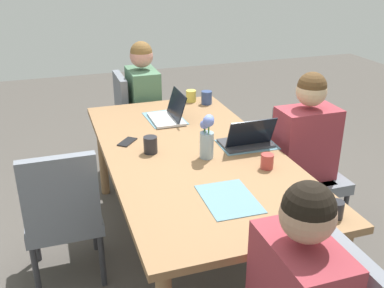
{
  "coord_description": "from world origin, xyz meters",
  "views": [
    {
      "loc": [
        -2.43,
        0.81,
        1.91
      ],
      "look_at": [
        0.0,
        0.0,
        0.79
      ],
      "focal_mm": 41.88,
      "sensor_mm": 36.0,
      "label": 1
    }
  ],
  "objects_px": {
    "coffee_mug_near_right": "(336,209)",
    "person_head_right_left_far": "(144,116)",
    "laptop_near_left_near": "(247,140)",
    "phone_black": "(127,142)",
    "person_near_left_near": "(303,167)",
    "coffee_mug_near_left": "(207,98)",
    "chair_near_left_near": "(305,164)",
    "coffee_mug_far_left": "(267,161)",
    "flower_vase": "(207,136)",
    "coffee_mug_centre_right": "(191,96)",
    "chair_far_right_near": "(63,211)",
    "coffee_mug_centre_left": "(150,145)",
    "laptop_head_right_left_far": "(169,115)",
    "dining_table": "(192,161)",
    "chair_head_right_left_far": "(135,117)"
  },
  "relations": [
    {
      "from": "chair_near_left_near",
      "to": "chair_head_right_left_far",
      "type": "relative_size",
      "value": 1.0
    },
    {
      "from": "laptop_near_left_near",
      "to": "coffee_mug_near_left",
      "type": "relative_size",
      "value": 3.0
    },
    {
      "from": "chair_head_right_left_far",
      "to": "coffee_mug_centre_right",
      "type": "relative_size",
      "value": 9.42
    },
    {
      "from": "flower_vase",
      "to": "coffee_mug_far_left",
      "type": "bearing_deg",
      "value": -131.18
    },
    {
      "from": "laptop_head_right_left_far",
      "to": "coffee_mug_centre_left",
      "type": "relative_size",
      "value": 3.03
    },
    {
      "from": "flower_vase",
      "to": "coffee_mug_centre_right",
      "type": "height_order",
      "value": "flower_vase"
    },
    {
      "from": "coffee_mug_centre_right",
      "to": "chair_head_right_left_far",
      "type": "bearing_deg",
      "value": 42.62
    },
    {
      "from": "laptop_head_right_left_far",
      "to": "coffee_mug_centre_right",
      "type": "bearing_deg",
      "value": -38.17
    },
    {
      "from": "chair_head_right_left_far",
      "to": "phone_black",
      "type": "relative_size",
      "value": 6.0
    },
    {
      "from": "person_near_left_near",
      "to": "coffee_mug_near_left",
      "type": "bearing_deg",
      "value": 23.74
    },
    {
      "from": "person_head_right_left_far",
      "to": "coffee_mug_near_left",
      "type": "bearing_deg",
      "value": -137.95
    },
    {
      "from": "person_near_left_near",
      "to": "laptop_head_right_left_far",
      "type": "xyz_separation_m",
      "value": [
        0.62,
        0.78,
        0.26
      ]
    },
    {
      "from": "person_near_left_near",
      "to": "coffee_mug_near_left",
      "type": "relative_size",
      "value": 11.19
    },
    {
      "from": "coffee_mug_near_left",
      "to": "coffee_mug_centre_left",
      "type": "bearing_deg",
      "value": 140.11
    },
    {
      "from": "laptop_near_left_near",
      "to": "phone_black",
      "type": "distance_m",
      "value": 0.78
    },
    {
      "from": "person_head_right_left_far",
      "to": "flower_vase",
      "type": "relative_size",
      "value": 4.29
    },
    {
      "from": "chair_far_right_near",
      "to": "coffee_mug_centre_right",
      "type": "distance_m",
      "value": 1.54
    },
    {
      "from": "laptop_head_right_left_far",
      "to": "person_near_left_near",
      "type": "bearing_deg",
      "value": -128.23
    },
    {
      "from": "chair_head_right_left_far",
      "to": "coffee_mug_near_right",
      "type": "relative_size",
      "value": 10.82
    },
    {
      "from": "coffee_mug_centre_right",
      "to": "phone_black",
      "type": "distance_m",
      "value": 0.96
    },
    {
      "from": "chair_far_right_near",
      "to": "laptop_head_right_left_far",
      "type": "bearing_deg",
      "value": -52.72
    },
    {
      "from": "coffee_mug_centre_right",
      "to": "phone_black",
      "type": "height_order",
      "value": "coffee_mug_centre_right"
    },
    {
      "from": "dining_table",
      "to": "laptop_head_right_left_far",
      "type": "relative_size",
      "value": 6.59
    },
    {
      "from": "dining_table",
      "to": "person_head_right_left_far",
      "type": "relative_size",
      "value": 1.76
    },
    {
      "from": "coffee_mug_centre_right",
      "to": "coffee_mug_far_left",
      "type": "relative_size",
      "value": 1.09
    },
    {
      "from": "coffee_mug_near_right",
      "to": "person_head_right_left_far",
      "type": "bearing_deg",
      "value": 10.6
    },
    {
      "from": "coffee_mug_far_left",
      "to": "flower_vase",
      "type": "bearing_deg",
      "value": 48.82
    },
    {
      "from": "laptop_head_right_left_far",
      "to": "coffee_mug_near_right",
      "type": "xyz_separation_m",
      "value": [
        -1.51,
        -0.39,
        -0.0
      ]
    },
    {
      "from": "phone_black",
      "to": "chair_far_right_near",
      "type": "bearing_deg",
      "value": -15.1
    },
    {
      "from": "chair_head_right_left_far",
      "to": "phone_black",
      "type": "height_order",
      "value": "chair_head_right_left_far"
    },
    {
      "from": "person_near_left_near",
      "to": "chair_far_right_near",
      "type": "height_order",
      "value": "person_near_left_near"
    },
    {
      "from": "person_near_left_near",
      "to": "coffee_mug_near_right",
      "type": "relative_size",
      "value": 14.37
    },
    {
      "from": "laptop_near_left_near",
      "to": "coffee_mug_centre_right",
      "type": "bearing_deg",
      "value": 3.04
    },
    {
      "from": "flower_vase",
      "to": "coffee_mug_near_right",
      "type": "relative_size",
      "value": 3.35
    },
    {
      "from": "chair_near_left_near",
      "to": "coffee_mug_far_left",
      "type": "xyz_separation_m",
      "value": [
        -0.4,
        0.53,
        0.29
      ]
    },
    {
      "from": "laptop_head_right_left_far",
      "to": "coffee_mug_near_left",
      "type": "xyz_separation_m",
      "value": [
        0.27,
        -0.39,
        0.01
      ]
    },
    {
      "from": "coffee_mug_centre_right",
      "to": "coffee_mug_far_left",
      "type": "xyz_separation_m",
      "value": [
        -1.31,
        -0.03,
        -0.0
      ]
    },
    {
      "from": "chair_near_left_near",
      "to": "dining_table",
      "type": "bearing_deg",
      "value": 92.64
    },
    {
      "from": "coffee_mug_near_left",
      "to": "phone_black",
      "type": "distance_m",
      "value": 0.97
    },
    {
      "from": "coffee_mug_near_left",
      "to": "coffee_mug_centre_right",
      "type": "distance_m",
      "value": 0.14
    },
    {
      "from": "person_near_left_near",
      "to": "flower_vase",
      "type": "xyz_separation_m",
      "value": [
        -0.08,
        0.75,
        0.36
      ]
    },
    {
      "from": "coffee_mug_centre_left",
      "to": "coffee_mug_near_right",
      "type": "bearing_deg",
      "value": -146.43
    },
    {
      "from": "person_head_right_left_far",
      "to": "laptop_near_left_near",
      "type": "distance_m",
      "value": 1.44
    },
    {
      "from": "laptop_near_left_near",
      "to": "flower_vase",
      "type": "bearing_deg",
      "value": 104.36
    },
    {
      "from": "person_head_right_left_far",
      "to": "coffee_mug_centre_left",
      "type": "xyz_separation_m",
      "value": [
        -1.26,
        0.24,
        0.27
      ]
    },
    {
      "from": "chair_near_left_near",
      "to": "person_near_left_near",
      "type": "height_order",
      "value": "person_near_left_near"
    },
    {
      "from": "person_head_right_left_far",
      "to": "coffee_mug_centre_right",
      "type": "bearing_deg",
      "value": -139.05
    },
    {
      "from": "flower_vase",
      "to": "coffee_mug_near_left",
      "type": "height_order",
      "value": "flower_vase"
    },
    {
      "from": "dining_table",
      "to": "chair_far_right_near",
      "type": "height_order",
      "value": "chair_far_right_near"
    },
    {
      "from": "person_near_left_near",
      "to": "coffee_mug_near_right",
      "type": "distance_m",
      "value": 1.01
    }
  ]
}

